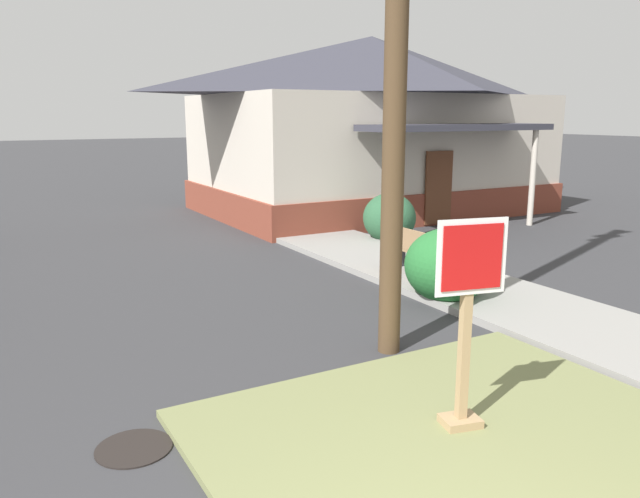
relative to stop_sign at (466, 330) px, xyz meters
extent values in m
cube|color=olive|center=(-0.11, -0.86, -1.01)|extent=(4.74, 5.24, 0.08)
cube|color=gray|center=(3.46, 3.88, -0.99)|extent=(2.20, 18.94, 0.12)
cube|color=#A3845B|center=(0.00, 0.02, 0.02)|extent=(0.11, 0.11, 1.97)
cube|color=#A3845B|center=(0.00, 0.02, -0.93)|extent=(0.41, 0.35, 0.08)
cube|color=white|center=(-0.01, -0.03, 0.71)|extent=(0.69, 0.17, 0.70)
cube|color=red|center=(-0.01, -0.05, 0.71)|extent=(0.59, 0.15, 0.60)
cylinder|color=black|center=(-2.83, 1.26, -1.04)|extent=(0.70, 0.70, 0.02)
cube|color=#93704C|center=(3.18, 4.60, -0.49)|extent=(0.43, 1.65, 0.06)
cube|color=#93704C|center=(3.00, 4.60, -0.27)|extent=(0.08, 1.64, 0.38)
cube|color=#2D2D33|center=(3.19, 3.86, -0.73)|extent=(0.36, 0.07, 0.41)
cube|color=#2D2D33|center=(3.17, 5.35, -0.73)|extent=(0.36, 0.07, 0.41)
cube|color=brown|center=(7.28, 12.46, -0.60)|extent=(10.08, 6.73, 0.90)
cube|color=beige|center=(7.28, 12.46, 1.19)|extent=(9.88, 6.60, 2.69)
pyramid|color=#33333D|center=(7.28, 12.46, 3.42)|extent=(10.58, 7.07, 1.77)
cube|color=#33333D|center=(7.28, 8.39, 1.64)|extent=(5.54, 1.40, 0.16)
cylinder|color=beige|center=(5.02, 7.84, 0.29)|extent=(0.16, 0.16, 2.69)
cylinder|color=beige|center=(9.55, 7.84, 0.29)|extent=(0.16, 0.16, 2.69)
cube|color=brown|center=(7.28, 9.07, 0.00)|extent=(0.90, 0.06, 2.00)
ellipsoid|color=#2A5637|center=(4.77, 7.85, -0.46)|extent=(1.27, 1.27, 1.19)
ellipsoid|color=#256930|center=(2.76, 3.42, -0.44)|extent=(1.41, 1.41, 1.22)
camera|label=1|loc=(-3.88, -4.11, 1.97)|focal=34.83mm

